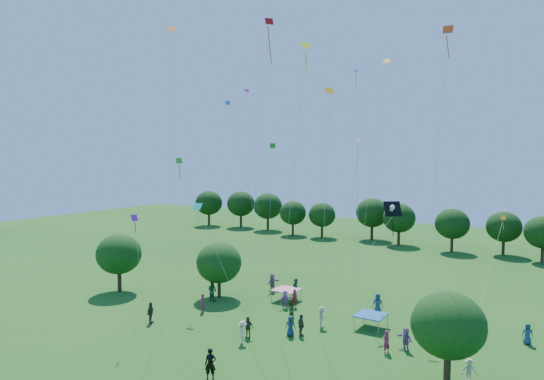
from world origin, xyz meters
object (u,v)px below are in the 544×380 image
Objects in this scene: near_tree_east at (448,325)px; pirate_kite at (391,211)px; tent_blue at (371,315)px; red_high_kite at (265,77)px; near_tree_west at (119,254)px; near_tree_north at (219,263)px; man_in_black at (210,364)px; tent_red_stripe at (287,290)px.

near_tree_east is 8.52m from pirate_kite.
tent_blue is 9.69m from pirate_kite.
near_tree_west is at bearing -173.82° from red_high_kite.
near_tree_north is at bearing -179.95° from tent_blue.
tent_blue is 1.16× the size of man_in_black.
near_tree_east is 2.60× the size of tent_blue.
near_tree_west is 0.63× the size of pirate_kite.
near_tree_north is 15.43m from tent_blue.
tent_red_stripe is 9.64m from tent_blue.
near_tree_north is 6.90m from tent_red_stripe.
red_high_kite is at bearing 173.92° from pirate_kite.
pirate_kite reaches higher than tent_blue.
red_high_kite reaches higher than man_in_black.
tent_blue is (15.25, 0.01, -2.33)m from near_tree_north.
man_in_black is (10.30, -13.53, -2.41)m from near_tree_north.
pirate_kite is 15.14m from red_high_kite.
near_tree_north is 0.58× the size of pirate_kite.
near_tree_north reaches higher than man_in_black.
near_tree_east reaches higher than tent_blue.
tent_red_stripe is 19.49m from red_high_kite.
pirate_kite reaches higher than near_tree_east.
near_tree_north is 0.93× the size of near_tree_east.
tent_red_stripe is at bearing 150.18° from near_tree_east.
pirate_kite is 0.39× the size of red_high_kite.
near_tree_east is 0.63× the size of pirate_kite.
tent_red_stripe is 16.69m from man_in_black.
tent_blue is 0.24× the size of pirate_kite.
near_tree_north is (9.61, 3.83, -0.41)m from near_tree_west.
man_in_black is at bearing -110.09° from tent_blue.
man_in_black reaches higher than tent_red_stripe.
near_tree_west is 32.40m from near_tree_east.
near_tree_north is at bearing 169.66° from pirate_kite.
near_tree_north is 19.25m from pirate_kite.
near_tree_east is 10.54m from tent_blue.
near_tree_west reaches higher than near_tree_north.
near_tree_east is at bearing -29.82° from tent_red_stripe.
tent_blue is at bearing 36.65° from man_in_black.
near_tree_north is 18.00m from red_high_kite.
man_in_black is (19.91, -9.70, -2.82)m from near_tree_west.
man_in_black is 0.21× the size of pirate_kite.
near_tree_north is at bearing 94.01° from man_in_black.
tent_red_stripe is at bearing 71.79° from man_in_black.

